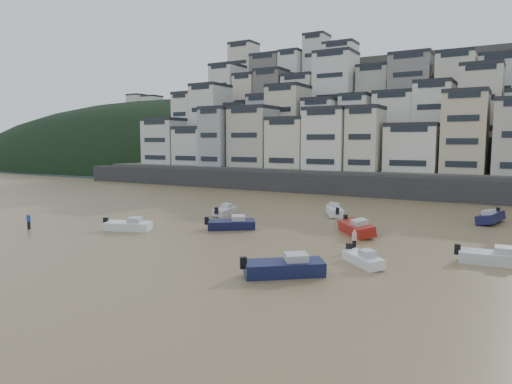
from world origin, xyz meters
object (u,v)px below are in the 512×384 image
Objects in this scene: boat_f at (225,210)px; boat_h at (335,209)px; boat_a at (284,264)px; boat_d at (494,255)px; boat_i at (491,216)px; person_blue at (29,221)px; boat_b at (363,257)px; boat_e at (356,226)px; person_pink at (354,240)px; boat_c at (231,222)px; boat_j at (128,224)px.

boat_h is (12.08, 6.68, 0.11)m from boat_f.
boat_a is 1.14× the size of boat_d.
person_blue reaches higher than boat_i.
boat_b is 25.59m from boat_i.
boat_i reaches higher than boat_b.
boat_e reaches higher than boat_f.
boat_e is at bearing 25.60° from person_blue.
person_pink is at bearing 158.08° from boat_b.
person_pink reaches higher than boat_b.
boat_a is 1.05× the size of boat_h.
boat_f is 0.83× the size of boat_i.
boat_c is at bearing -112.20° from boat_e.
person_pink reaches higher than boat_d.
boat_j is 10.77m from person_blue.
boat_i is (11.15, 13.83, -0.03)m from boat_e.
boat_h reaches higher than boat_j.
person_blue is at bearing -165.68° from person_pink.
boat_f is at bearing -141.37° from boat_e.
boat_h is (-6.26, 26.36, -0.04)m from boat_a.
boat_a is at bearing -37.29° from boat_j.
person_blue is at bearing -43.26° from boat_i.
boat_d is 0.90× the size of boat_i.
boat_f is (-22.13, 14.18, 0.06)m from boat_b.
boat_f is 13.81m from boat_h.
boat_c is at bearing -40.08° from boat_i.
boat_f is at bearing 55.25° from person_blue.
boat_h is at bearing 64.07° from boat_a.
boat_a is 1.23× the size of boat_f.
person_blue is at bearing 107.89° from boat_h.
boat_a is at bearing -146.17° from boat_f.
boat_i is at bearing -79.61° from boat_f.
boat_b is at bearing -20.18° from boat_e.
boat_f is at bearing 153.87° from person_pink.
boat_h is 25.11m from boat_j.
boat_i reaches higher than boat_f.
boat_f is at bearing 93.70° from boat_a.
boat_d is at bearing 11.85° from person_blue.
boat_b is at bearing 178.43° from boat_h.
boat_e is at bearing 149.83° from boat_d.
boat_f is (-30.56, 9.11, -0.05)m from boat_d.
boat_c is (-12.40, 12.18, -0.08)m from boat_a.
boat_i is 50.68m from person_blue.
boat_i is 40.06m from boat_j.
person_pink is (-9.24, -20.22, 0.07)m from boat_i.
boat_c is at bearing -150.77° from boat_f.
boat_e is 3.50× the size of person_blue.
boat_e is 23.30m from boat_j.
boat_j is at bearing -40.98° from boat_i.
boat_j is (-33.46, -4.37, -0.01)m from boat_d.
boat_c is 3.12× the size of person_pink.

